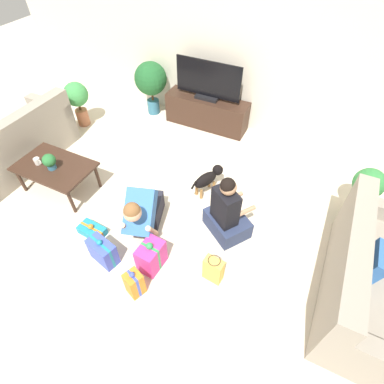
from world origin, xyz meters
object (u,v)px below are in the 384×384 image
Objects in this scene: tv_console at (207,112)px; gift_box_b at (151,256)px; sofa_left at (17,145)px; potted_plant_corner_right at (366,189)px; gift_box_d at (134,283)px; potted_plant_back_left at (151,80)px; gift_box_c at (92,230)px; person_sitting at (227,214)px; mug at (37,161)px; person_kneeling at (143,211)px; gift_box_a at (103,251)px; dog at (209,178)px; sofa_right at (368,280)px; tabletop_plant at (49,161)px; gift_bag_a at (213,269)px; coffee_table at (55,168)px; tv at (208,83)px; potted_plant_corner_left at (77,98)px.

tv_console is 3.38× the size of gift_box_b.
potted_plant_corner_right is at bearing 104.27° from sofa_left.
gift_box_b is 1.10× the size of gift_box_d.
potted_plant_back_left reaches higher than gift_box_c.
gift_box_d is at bearing -79.10° from tv_console.
sofa_left is 3.04m from tv_console.
mug is (-2.55, -0.39, 0.16)m from person_sitting.
person_kneeling is (1.34, -2.40, -0.28)m from potted_plant_back_left.
gift_box_a is at bearing 77.41° from person_sitting.
potted_plant_corner_right is at bearing 39.37° from gift_box_a.
potted_plant_corner_right reaches higher than dog.
gift_box_d is (0.34, -0.74, -0.18)m from person_kneeling.
sofa_right is 4.37m from potted_plant_back_left.
gift_box_b is at bearing -14.13° from tabletop_plant.
sofa_right reaches higher than tv_console.
gift_bag_a is (1.58, 0.11, 0.12)m from gift_box_c.
gift_box_d reaches higher than gift_bag_a.
tabletop_plant is (0.03, -0.05, 0.17)m from coffee_table.
person_sitting reaches higher than sofa_left.
potted_plant_corner_right is 4.23m from mug.
gift_box_d is (2.75, -1.03, -0.15)m from sofa_left.
gift_box_a reaches higher than gift_box_c.
gift_box_d is at bearing 115.25° from sofa_right.
person_kneeling is 0.94× the size of person_sitting.
gift_box_a is (-2.51, -2.06, -0.25)m from potted_plant_corner_right.
gift_box_d is at bearing 110.60° from dog.
tv is 1.08m from potted_plant_back_left.
dog is 1.71m from gift_box_d.
tv_console is (-2.74, 2.19, -0.05)m from sofa_right.
gift_box_a is (0.08, -3.02, -0.10)m from tv_console.
mug is at bearing -119.92° from tv_console.
potted_plant_corner_left is 2.09× the size of gift_box_a.
mug is at bearing 71.54° from sofa_left.
gift_bag_a is at bearing 139.44° from dog.
gift_bag_a is at bearing -48.31° from potted_plant_back_left.
gift_box_c is 0.91× the size of gift_box_d.
potted_plant_corner_right is 4.57m from potted_plant_corner_left.
tabletop_plant is at bearing 155.53° from gift_box_c.
tabletop_plant is (-1.85, -0.92, 0.31)m from dog.
mug is (-1.99, 0.43, 0.29)m from gift_box_b.
gift_box_c is (-1.46, -0.77, -0.26)m from person_sitting.
person_kneeling reaches higher than potted_plant_corner_left.
potted_plant_back_left is at bearing 105.63° from gift_box_c.
dog is at bearing -164.68° from potted_plant_corner_right.
sofa_right is at bearing 89.68° from sofa_left.
dog is at bearing 68.19° from gift_box_a.
dog is at bearing 24.94° from coffee_table.
mug is at bearing 47.34° from dog.
sofa_left is 0.80m from mug.
potted_plant_corner_right reaches higher than gift_box_d.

